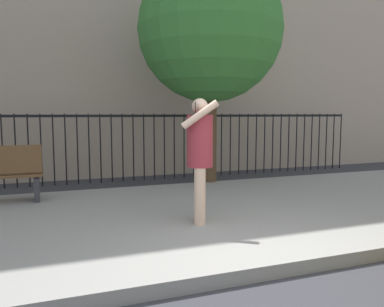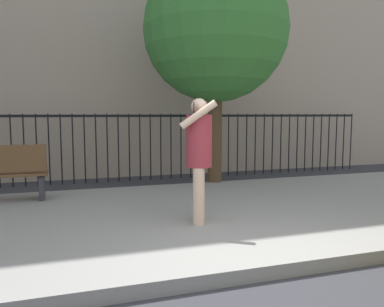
{
  "view_description": "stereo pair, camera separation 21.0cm",
  "coord_description": "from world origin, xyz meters",
  "views": [
    {
      "loc": [
        -1.91,
        -3.03,
        1.6
      ],
      "look_at": [
        -0.11,
        1.9,
        1.05
      ],
      "focal_mm": 35.53,
      "sensor_mm": 36.0,
      "label": 1
    },
    {
      "loc": [
        -1.71,
        -3.1,
        1.6
      ],
      "look_at": [
        -0.11,
        1.9,
        1.05
      ],
      "focal_mm": 35.53,
      "sensor_mm": 36.0,
      "label": 2
    }
  ],
  "objects": [
    {
      "name": "street_tree_mid",
      "position": [
        1.22,
        4.42,
        3.32
      ],
      "size": [
        3.0,
        3.0,
        4.83
      ],
      "color": "#4C3823",
      "rests_on": "ground"
    },
    {
      "name": "sidewalk",
      "position": [
        0.0,
        2.2,
        0.07
      ],
      "size": [
        28.0,
        4.4,
        0.15
      ],
      "primitive_type": "cube",
      "color": "gray",
      "rests_on": "ground"
    },
    {
      "name": "ground_plane",
      "position": [
        0.0,
        0.0,
        0.0
      ],
      "size": [
        60.0,
        60.0,
        0.0
      ],
      "primitive_type": "plane",
      "color": "#333338"
    },
    {
      "name": "iron_fence",
      "position": [
        0.0,
        5.9,
        1.02
      ],
      "size": [
        12.03,
        0.04,
        1.6
      ],
      "color": "black",
      "rests_on": "ground"
    },
    {
      "name": "pedestrian_on_phone",
      "position": [
        -0.1,
        1.63,
        1.11
      ],
      "size": [
        0.53,
        0.72,
        1.65
      ],
      "color": "beige",
      "rests_on": "sidewalk"
    }
  ]
}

